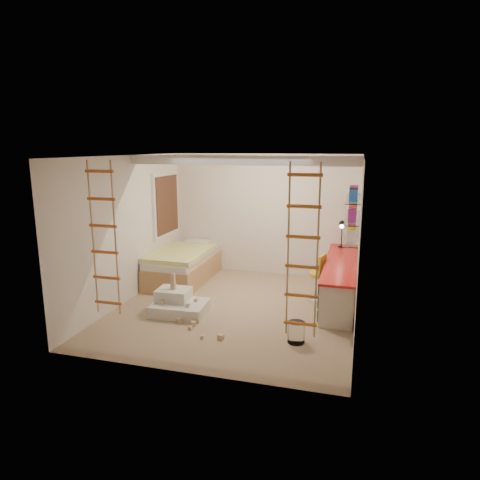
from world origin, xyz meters
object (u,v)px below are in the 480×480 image
(swivel_chair, at_px, (322,284))
(desk, at_px, (340,279))
(play_platform, at_px, (178,304))
(bed, at_px, (184,265))

(swivel_chair, bearing_deg, desk, 17.83)
(swivel_chair, relative_size, play_platform, 0.95)
(bed, height_order, swivel_chair, swivel_chair)
(bed, xyz_separation_m, play_platform, (0.61, -1.69, -0.18))
(bed, distance_m, play_platform, 1.80)
(play_platform, bearing_deg, swivel_chair, 28.31)
(play_platform, bearing_deg, bed, 109.95)
(desk, distance_m, play_platform, 2.91)
(bed, height_order, play_platform, bed)
(desk, distance_m, bed, 3.22)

